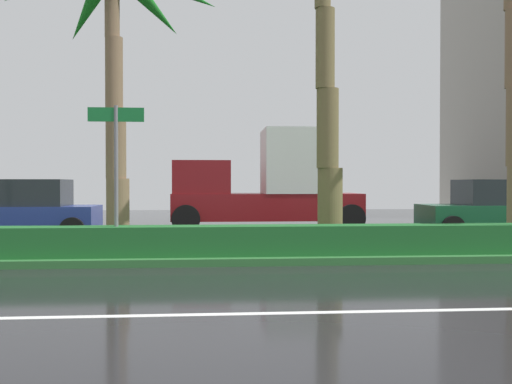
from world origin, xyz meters
The scene contains 9 objects.
ground_plane centered at (0.00, 9.00, -0.05)m, with size 90.00×42.00×0.10m, color black.
near_lane_divider_stripe centered at (0.00, 2.00, 0.00)m, with size 81.00×0.14×0.01m, color white.
median_strip centered at (0.00, 8.00, 0.07)m, with size 85.50×4.00×0.15m, color #2D6B33.
median_hedge centered at (0.00, 6.60, 0.45)m, with size 76.50×0.70×0.60m.
palm_tree_centre_left centered at (-2.25, 7.95, 5.43)m, with size 4.78×4.18×6.80m.
street_name_sign centered at (-1.97, 6.58, 2.08)m, with size 1.10×0.08×3.00m.
car_in_traffic_leading centered at (-5.47, 11.97, 0.83)m, with size 4.30×2.02×1.72m.
box_truck_lead centered at (1.90, 14.74, 1.55)m, with size 6.40×2.64×3.46m.
car_in_traffic_second centered at (8.51, 11.80, 0.83)m, with size 4.30×2.02×1.72m.
Camera 1 is at (-0.13, -5.06, 1.61)m, focal length 40.54 mm.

